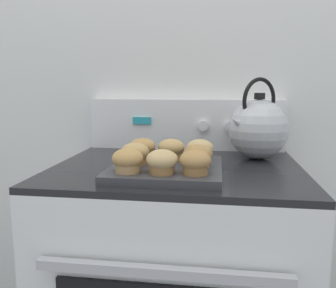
{
  "coord_description": "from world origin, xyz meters",
  "views": [
    {
      "loc": [
        0.12,
        -0.73,
        1.12
      ],
      "look_at": [
        -0.01,
        0.21,
        0.96
      ],
      "focal_mm": 38.0,
      "sensor_mm": 36.0,
      "label": 1
    }
  ],
  "objects_px": {
    "muffin_r0_c2": "(195,162)",
    "muffin_r2_c0": "(142,148)",
    "muffin_r0_c0": "(128,160)",
    "muffin_r2_c2": "(200,150)",
    "tea_kettle": "(258,128)",
    "muffin_pan": "(166,169)",
    "muffin_r1_c2": "(198,155)",
    "muffin_r2_c1": "(171,149)",
    "muffin_r1_c0": "(135,154)",
    "muffin_r0_c1": "(162,162)"
  },
  "relations": [
    {
      "from": "muffin_r0_c1",
      "to": "muffin_r1_c0",
      "type": "relative_size",
      "value": 1.0
    },
    {
      "from": "muffin_pan",
      "to": "muffin_r2_c1",
      "type": "relative_size",
      "value": 3.81
    },
    {
      "from": "muffin_r0_c0",
      "to": "muffin_r1_c2",
      "type": "distance_m",
      "value": 0.19
    },
    {
      "from": "muffin_r2_c0",
      "to": "muffin_r2_c2",
      "type": "distance_m",
      "value": 0.17
    },
    {
      "from": "muffin_r2_c0",
      "to": "muffin_r0_c2",
      "type": "bearing_deg",
      "value": -45.01
    },
    {
      "from": "muffin_r0_c2",
      "to": "muffin_r2_c0",
      "type": "height_order",
      "value": "same"
    },
    {
      "from": "muffin_r2_c0",
      "to": "muffin_r2_c1",
      "type": "relative_size",
      "value": 1.0
    },
    {
      "from": "muffin_r0_c0",
      "to": "muffin_r2_c2",
      "type": "relative_size",
      "value": 1.0
    },
    {
      "from": "muffin_r0_c0",
      "to": "muffin_r1_c2",
      "type": "height_order",
      "value": "same"
    },
    {
      "from": "muffin_r2_c0",
      "to": "muffin_r0_c1",
      "type": "bearing_deg",
      "value": -63.37
    },
    {
      "from": "muffin_r1_c0",
      "to": "muffin_r1_c2",
      "type": "relative_size",
      "value": 1.0
    },
    {
      "from": "muffin_r0_c1",
      "to": "muffin_r2_c2",
      "type": "bearing_deg",
      "value": 64.32
    },
    {
      "from": "muffin_r1_c2",
      "to": "muffin_r2_c2",
      "type": "distance_m",
      "value": 0.09
    },
    {
      "from": "muffin_pan",
      "to": "muffin_r1_c2",
      "type": "bearing_deg",
      "value": -0.53
    },
    {
      "from": "muffin_r0_c2",
      "to": "muffin_r1_c0",
      "type": "xyz_separation_m",
      "value": [
        -0.17,
        0.09,
        0.0
      ]
    },
    {
      "from": "muffin_r1_c0",
      "to": "muffin_pan",
      "type": "bearing_deg",
      "value": -0.07
    },
    {
      "from": "muffin_r0_c0",
      "to": "tea_kettle",
      "type": "relative_size",
      "value": 0.3
    },
    {
      "from": "tea_kettle",
      "to": "muffin_pan",
      "type": "bearing_deg",
      "value": -138.39
    },
    {
      "from": "muffin_r0_c2",
      "to": "tea_kettle",
      "type": "height_order",
      "value": "tea_kettle"
    },
    {
      "from": "muffin_r2_c0",
      "to": "tea_kettle",
      "type": "distance_m",
      "value": 0.39
    },
    {
      "from": "muffin_r1_c0",
      "to": "muffin_r2_c1",
      "type": "height_order",
      "value": "same"
    },
    {
      "from": "muffin_r0_c1",
      "to": "muffin_r2_c1",
      "type": "relative_size",
      "value": 1.0
    },
    {
      "from": "muffin_r1_c0",
      "to": "muffin_r2_c1",
      "type": "relative_size",
      "value": 1.0
    },
    {
      "from": "muffin_r0_c0",
      "to": "muffin_r0_c1",
      "type": "distance_m",
      "value": 0.09
    },
    {
      "from": "muffin_r0_c0",
      "to": "tea_kettle",
      "type": "height_order",
      "value": "tea_kettle"
    },
    {
      "from": "muffin_r2_c2",
      "to": "muffin_r2_c0",
      "type": "bearing_deg",
      "value": -179.31
    },
    {
      "from": "muffin_r0_c2",
      "to": "muffin_pan",
      "type": "bearing_deg",
      "value": 134.69
    },
    {
      "from": "muffin_r1_c2",
      "to": "tea_kettle",
      "type": "distance_m",
      "value": 0.3
    },
    {
      "from": "muffin_r0_c2",
      "to": "muffin_r2_c2",
      "type": "relative_size",
      "value": 1.0
    },
    {
      "from": "muffin_r2_c0",
      "to": "muffin_r2_c1",
      "type": "xyz_separation_m",
      "value": [
        0.09,
        -0.0,
        0.0
      ]
    },
    {
      "from": "muffin_r2_c1",
      "to": "tea_kettle",
      "type": "distance_m",
      "value": 0.31
    },
    {
      "from": "muffin_pan",
      "to": "muffin_r0_c0",
      "type": "bearing_deg",
      "value": -133.92
    },
    {
      "from": "muffin_pan",
      "to": "muffin_r0_c0",
      "type": "xyz_separation_m",
      "value": [
        -0.09,
        -0.09,
        0.04
      ]
    },
    {
      "from": "muffin_r1_c2",
      "to": "muffin_r2_c0",
      "type": "xyz_separation_m",
      "value": [
        -0.17,
        0.09,
        0.0
      ]
    },
    {
      "from": "muffin_pan",
      "to": "tea_kettle",
      "type": "distance_m",
      "value": 0.37
    },
    {
      "from": "muffin_r1_c2",
      "to": "muffin_r2_c0",
      "type": "bearing_deg",
      "value": 153.53
    },
    {
      "from": "muffin_r1_c0",
      "to": "muffin_r2_c2",
      "type": "distance_m",
      "value": 0.2
    },
    {
      "from": "muffin_pan",
      "to": "muffin_r1_c0",
      "type": "distance_m",
      "value": 0.1
    },
    {
      "from": "muffin_r0_c0",
      "to": "tea_kettle",
      "type": "bearing_deg",
      "value": 42.77
    },
    {
      "from": "muffin_r0_c0",
      "to": "muffin_r2_c2",
      "type": "height_order",
      "value": "same"
    },
    {
      "from": "muffin_pan",
      "to": "muffin_r2_c2",
      "type": "distance_m",
      "value": 0.13
    },
    {
      "from": "muffin_r2_c2",
      "to": "muffin_r0_c1",
      "type": "bearing_deg",
      "value": -115.68
    },
    {
      "from": "muffin_pan",
      "to": "muffin_r0_c2",
      "type": "xyz_separation_m",
      "value": [
        0.08,
        -0.09,
        0.04
      ]
    },
    {
      "from": "muffin_r1_c2",
      "to": "muffin_r2_c2",
      "type": "bearing_deg",
      "value": 89.46
    },
    {
      "from": "muffin_r0_c2",
      "to": "muffin_r0_c0",
      "type": "bearing_deg",
      "value": -178.64
    },
    {
      "from": "muffin_pan",
      "to": "muffin_r2_c0",
      "type": "xyz_separation_m",
      "value": [
        -0.09,
        0.08,
        0.04
      ]
    },
    {
      "from": "muffin_r0_c2",
      "to": "muffin_r2_c0",
      "type": "bearing_deg",
      "value": 134.99
    },
    {
      "from": "muffin_r0_c2",
      "to": "muffin_r1_c2",
      "type": "height_order",
      "value": "same"
    },
    {
      "from": "tea_kettle",
      "to": "muffin_r1_c2",
      "type": "bearing_deg",
      "value": -127.25
    },
    {
      "from": "muffin_r0_c0",
      "to": "muffin_r1_c0",
      "type": "height_order",
      "value": "same"
    }
  ]
}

